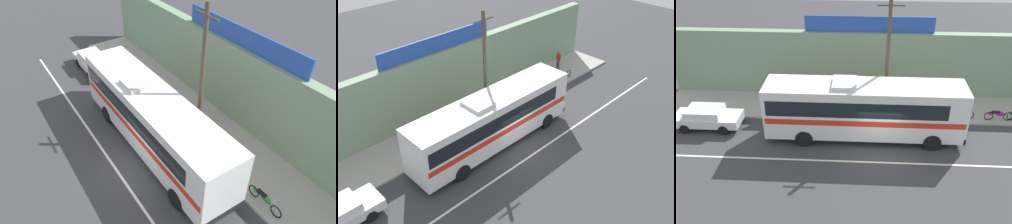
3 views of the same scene
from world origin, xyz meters
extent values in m
plane|color=#3A3A3D|center=(0.00, 0.00, 0.00)|extent=(70.00, 70.00, 0.00)
cube|color=#A8A399|center=(0.00, 5.20, 0.07)|extent=(30.00, 3.60, 0.14)
cube|color=gray|center=(0.00, 7.35, 2.40)|extent=(30.00, 0.70, 4.80)
cube|color=#234CAD|center=(-0.71, 7.35, 5.35)|extent=(8.85, 0.12, 1.10)
cube|color=silver|center=(0.00, -0.80, 0.00)|extent=(30.00, 0.14, 0.01)
cube|color=white|center=(-0.91, 1.74, 1.99)|extent=(11.74, 2.46, 3.10)
cube|color=black|center=(-1.38, 1.74, 2.54)|extent=(10.33, 2.48, 0.96)
cube|color=red|center=(-0.91, 1.74, 1.69)|extent=(11.51, 2.47, 0.36)
cube|color=black|center=(4.93, 1.74, 2.44)|extent=(0.04, 2.21, 1.40)
cube|color=black|center=(4.92, 1.74, 0.62)|extent=(0.12, 2.46, 0.36)
cube|color=silver|center=(-2.08, 1.74, 3.66)|extent=(1.40, 1.72, 0.24)
cylinder|color=black|center=(3.08, 2.87, 0.52)|extent=(1.04, 0.32, 1.04)
cylinder|color=black|center=(3.08, 0.60, 0.52)|extent=(1.04, 0.32, 1.04)
cylinder|color=black|center=(-4.43, 2.87, 0.52)|extent=(1.04, 0.32, 1.04)
cylinder|color=black|center=(-4.43, 0.60, 0.52)|extent=(1.04, 0.32, 1.04)
cube|color=silver|center=(-10.89, 2.29, 0.61)|extent=(4.24, 1.73, 0.56)
cube|color=silver|center=(-10.99, 2.29, 1.13)|extent=(2.21, 1.56, 0.48)
cube|color=black|center=(-10.17, 2.29, 1.09)|extent=(0.21, 1.46, 0.34)
cylinder|color=black|center=(-9.66, 3.11, 0.31)|extent=(0.62, 0.20, 0.62)
cylinder|color=black|center=(-9.66, 1.48, 0.31)|extent=(0.62, 0.20, 0.62)
cylinder|color=black|center=(-12.12, 3.11, 0.31)|extent=(0.62, 0.20, 0.62)
cylinder|color=black|center=(-12.12, 1.48, 0.31)|extent=(0.62, 0.20, 0.62)
cylinder|color=brown|center=(0.41, 3.82, 4.15)|extent=(0.22, 0.22, 8.03)
cylinder|color=brown|center=(0.41, 3.82, 7.57)|extent=(1.60, 0.10, 0.10)
torus|color=black|center=(6.02, 3.90, 0.45)|extent=(0.62, 0.06, 0.62)
torus|color=black|center=(4.68, 3.90, 0.45)|extent=(0.62, 0.06, 0.62)
cylinder|color=silver|center=(5.94, 3.90, 0.75)|extent=(0.34, 0.04, 0.65)
cylinder|color=silver|center=(5.84, 3.90, 1.07)|extent=(0.03, 0.56, 0.03)
ellipsoid|color=#237F38|center=(5.41, 3.90, 0.63)|extent=(0.56, 0.22, 0.34)
cube|color=black|center=(5.11, 3.90, 0.75)|extent=(0.52, 0.20, 0.10)
ellipsoid|color=#237F38|center=(4.74, 3.90, 0.59)|extent=(0.36, 0.14, 0.16)
torus|color=black|center=(8.51, 3.88, 0.45)|extent=(0.62, 0.06, 0.62)
torus|color=black|center=(7.28, 3.88, 0.45)|extent=(0.62, 0.06, 0.62)
cylinder|color=silver|center=(8.43, 3.88, 0.75)|extent=(0.34, 0.04, 0.65)
cylinder|color=silver|center=(8.33, 3.88, 1.07)|extent=(0.03, 0.56, 0.03)
ellipsoid|color=#991E8C|center=(7.95, 3.88, 0.63)|extent=(0.56, 0.22, 0.34)
cube|color=black|center=(7.67, 3.88, 0.75)|extent=(0.52, 0.20, 0.10)
ellipsoid|color=#991E8C|center=(7.34, 3.88, 0.59)|extent=(0.36, 0.14, 0.16)
torus|color=black|center=(8.76, 3.97, 0.45)|extent=(0.62, 0.06, 0.62)
cylinder|color=brown|center=(-0.87, 4.93, 0.52)|extent=(0.13, 0.13, 0.76)
cylinder|color=brown|center=(-0.87, 4.75, 0.52)|extent=(0.13, 0.13, 0.76)
cylinder|color=#23519E|center=(-0.87, 4.84, 1.18)|extent=(0.30, 0.30, 0.57)
sphere|color=#A37556|center=(-0.87, 4.84, 1.60)|extent=(0.21, 0.21, 0.21)
cylinder|color=#23519E|center=(-0.87, 5.04, 1.21)|extent=(0.08, 0.08, 0.52)
cylinder|color=#23519E|center=(-0.87, 4.64, 1.21)|extent=(0.08, 0.08, 0.52)
camera|label=1|loc=(10.40, -4.64, 12.35)|focal=33.59mm
camera|label=2|loc=(-14.00, -12.65, 15.13)|focal=39.94mm
camera|label=3|loc=(-1.09, -17.05, 13.04)|focal=39.16mm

